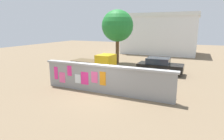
# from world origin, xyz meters

# --- Properties ---
(ground) EXTENTS (60.00, 60.00, 0.00)m
(ground) POSITION_xyz_m (0.00, 8.00, 0.00)
(ground) COLOR #7A664C
(poster_wall) EXTENTS (8.55, 0.42, 1.77)m
(poster_wall) POSITION_xyz_m (-0.01, -0.00, 0.91)
(poster_wall) COLOR gray
(poster_wall) RESTS_ON ground
(auto_rickshaw_truck) EXTENTS (3.67, 1.68, 1.85)m
(auto_rickshaw_truck) POSITION_xyz_m (-2.62, 3.51, 0.90)
(auto_rickshaw_truck) COLOR black
(auto_rickshaw_truck) RESTS_ON ground
(car_parked) EXTENTS (3.81, 1.71, 1.40)m
(car_parked) POSITION_xyz_m (2.12, 6.38, 0.73)
(car_parked) COLOR black
(car_parked) RESTS_ON ground
(motorcycle) EXTENTS (1.88, 0.65, 0.87)m
(motorcycle) POSITION_xyz_m (1.87, 1.27, 0.46)
(motorcycle) COLOR black
(motorcycle) RESTS_ON ground
(bicycle_far) EXTENTS (1.66, 0.60, 0.95)m
(bicycle_far) POSITION_xyz_m (1.21, 3.21, 0.36)
(bicycle_far) COLOR black
(bicycle_far) RESTS_ON ground
(person_walking) EXTENTS (0.46, 0.46, 1.62)m
(person_walking) POSITION_xyz_m (3.56, 0.99, 0.99)
(person_walking) COLOR #D83F72
(person_walking) RESTS_ON ground
(tree_roadside) EXTENTS (3.40, 3.40, 5.82)m
(tree_roadside) POSITION_xyz_m (-3.13, 9.43, 4.09)
(tree_roadside) COLOR brown
(tree_roadside) RESTS_ON ground
(building_background) EXTENTS (10.94, 6.83, 5.91)m
(building_background) POSITION_xyz_m (-0.52, 20.05, 2.97)
(building_background) COLOR white
(building_background) RESTS_ON ground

